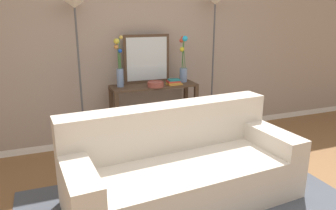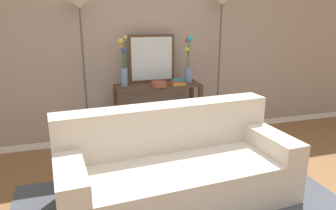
% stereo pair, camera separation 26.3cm
% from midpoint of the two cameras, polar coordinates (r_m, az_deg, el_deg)
% --- Properties ---
extents(back_wall, '(12.00, 0.15, 2.88)m').
position_cam_midpoint_polar(back_wall, '(4.44, -6.64, 12.00)').
color(back_wall, white).
rests_on(back_wall, ground).
extents(area_rug, '(3.06, 1.66, 0.01)m').
position_cam_midpoint_polar(area_rug, '(3.14, 1.07, -17.54)').
color(area_rug, '#474C56').
rests_on(area_rug, ground).
extents(couch, '(2.25, 1.10, 0.88)m').
position_cam_midpoint_polar(couch, '(3.12, -0.14, -11.34)').
color(couch, beige).
rests_on(couch, ground).
extents(console_table, '(1.12, 0.38, 0.85)m').
position_cam_midpoint_polar(console_table, '(4.25, -4.26, 0.05)').
color(console_table, '#473323').
rests_on(console_table, ground).
extents(floor_lamp_left, '(0.28, 0.28, 1.90)m').
position_cam_midpoint_polar(floor_lamp_left, '(3.99, -17.80, 11.67)').
color(floor_lamp_left, '#4C4C51').
rests_on(floor_lamp_left, ground).
extents(floor_lamp_right, '(0.28, 0.28, 1.95)m').
position_cam_midpoint_polar(floor_lamp_right, '(4.48, 6.53, 13.27)').
color(floor_lamp_right, '#4C4C51').
rests_on(floor_lamp_right, ground).
extents(wall_mirror, '(0.62, 0.02, 0.63)m').
position_cam_midpoint_polar(wall_mirror, '(4.27, -5.56, 8.16)').
color(wall_mirror, '#473323').
rests_on(wall_mirror, console_table).
extents(vase_tall_flowers, '(0.12, 0.10, 0.64)m').
position_cam_midpoint_polar(vase_tall_flowers, '(4.07, -10.49, 6.53)').
color(vase_tall_flowers, '#6B84AD').
rests_on(vase_tall_flowers, console_table).
extents(vase_short_flowers, '(0.11, 0.13, 0.61)m').
position_cam_midpoint_polar(vase_short_flowers, '(4.31, 0.99, 7.21)').
color(vase_short_flowers, '#6B84AD').
rests_on(vase_short_flowers, console_table).
extents(fruit_bowl, '(0.21, 0.21, 0.07)m').
position_cam_midpoint_polar(fruit_bowl, '(4.06, -4.10, 3.72)').
color(fruit_bowl, brown).
rests_on(fruit_bowl, console_table).
extents(book_stack, '(0.20, 0.15, 0.08)m').
position_cam_midpoint_polar(book_stack, '(4.16, -0.76, 4.06)').
color(book_stack, '#B77F33').
rests_on(book_stack, console_table).
extents(book_row_under_console, '(0.25, 0.18, 0.13)m').
position_cam_midpoint_polar(book_row_under_console, '(4.35, -8.32, -6.94)').
color(book_row_under_console, tan).
rests_on(book_row_under_console, ground).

